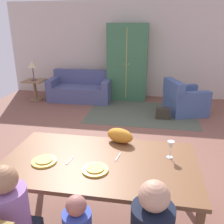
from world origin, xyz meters
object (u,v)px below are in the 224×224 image
Objects in this scene: wine_glass at (171,146)px; armchair at (184,101)px; couch at (81,89)px; dining_table at (99,166)px; table_lamp at (32,65)px; side_table at (35,87)px; armoire at (127,63)px; handbag at (163,113)px; plate_near_man at (44,161)px; plate_near_child at (95,170)px; cat at (120,136)px.

wine_glass is 0.17× the size of armchair.
dining_table is at bearing -70.96° from couch.
table_lamp is at bearing 123.99° from dining_table.
wine_glass is 0.32× the size of side_table.
armoire is 2.03m from handbag.
wine_glass is at bearing 14.34° from dining_table.
dining_table is 0.56m from plate_near_man.
dining_table is at bearing -108.67° from armchair.
side_table is 3.69m from handbag.
handbag is (0.77, 3.26, -0.57)m from dining_table.
wine_glass is (0.70, 0.36, 0.12)m from plate_near_child.
table_lamp is (-4.07, 0.42, 0.69)m from armchair.
armoire is at bearing 114.49° from cat.
dining_table is 7.82× the size of plate_near_child.
dining_table is 10.52× the size of wine_glass.
wine_glass is 0.34× the size of table_lamp.
armchair reaches higher than handbag.
cat is 4.78m from side_table.
plate_near_man is 0.14× the size of couch.
cat is 0.29× the size of armchair.
table_lamp is (-2.57, -0.60, -0.04)m from armoire.
plate_near_child is 0.14× the size of couch.
dining_table is 0.49m from cat.
wine_glass is at bearing -91.17° from handbag.
armchair is 1.88× the size of side_table.
side_table is (-2.81, 4.34, -0.39)m from plate_near_child.
side_table is (-3.51, 3.98, -0.52)m from wine_glass.
cat is 4.36m from couch.
couch is (-2.23, 4.24, -0.59)m from wine_glass.
armchair reaches higher than plate_near_child.
armoire reaches higher than wine_glass.
armchair is (1.80, 3.87, -0.45)m from plate_near_man.
plate_near_man is 4.90m from armoire.
armchair is at bearing -5.85° from side_table.
dining_table is 0.19m from plate_near_child.
armchair is (0.56, 3.57, -0.57)m from wine_glass.
table_lamp is at bearing -168.61° from couch.
handbag is (-0.50, -0.48, -0.19)m from armchair.
cat reaches higher than armchair.
plate_near_child reaches higher than side_table.
plate_near_child is at bearing -107.87° from armchair.
couch is 3.00× the size of side_table.
couch is at bearing 117.73° from wine_glass.
couch reaches higher than handbag.
side_table is 1.07× the size of table_lamp.
handbag is at bearing -14.13° from side_table.
plate_near_child is 0.78× the size of cat.
cat is at bearing 155.05° from wine_glass.
wine_glass reaches higher than plate_near_man.
cat is at bearing -102.32° from handbag.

